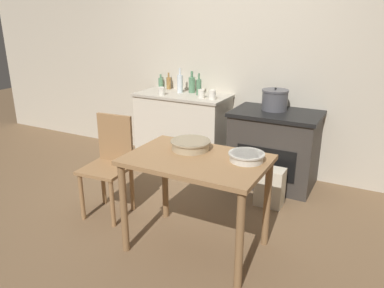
{
  "coord_description": "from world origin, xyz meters",
  "views": [
    {
      "loc": [
        1.64,
        -2.57,
        1.8
      ],
      "look_at": [
        0.0,
        0.52,
        0.58
      ],
      "focal_mm": 35.0,
      "sensor_mm": 36.0,
      "label": 1
    }
  ],
  "objects_px": {
    "bottle_center": "(192,84)",
    "cup_center_right": "(162,91)",
    "bottle_center_left": "(169,83)",
    "cup_mid_right": "(212,95)",
    "chair": "(110,162)",
    "cup_right": "(201,94)",
    "work_table": "(197,173)",
    "flour_sack": "(270,187)",
    "bottle_mid_left": "(180,83)",
    "bottle_far_left": "(199,87)",
    "bottle_left": "(161,83)",
    "mixing_bowl_large": "(191,144)",
    "stove": "(274,148)",
    "stock_pot": "(275,100)",
    "mixing_bowl_small": "(247,156)"
  },
  "relations": [
    {
      "from": "bottle_center_left",
      "to": "stock_pot",
      "type": "bearing_deg",
      "value": -6.34
    },
    {
      "from": "bottle_center_left",
      "to": "bottle_left",
      "type": "bearing_deg",
      "value": 169.88
    },
    {
      "from": "bottle_center_left",
      "to": "cup_right",
      "type": "height_order",
      "value": "bottle_center_left"
    },
    {
      "from": "mixing_bowl_large",
      "to": "mixing_bowl_small",
      "type": "bearing_deg",
      "value": -3.03
    },
    {
      "from": "chair",
      "to": "bottle_left",
      "type": "distance_m",
      "value": 1.71
    },
    {
      "from": "bottle_far_left",
      "to": "bottle_center",
      "type": "xyz_separation_m",
      "value": [
        -0.14,
        0.09,
        0.0
      ]
    },
    {
      "from": "flour_sack",
      "to": "bottle_far_left",
      "type": "bearing_deg",
      "value": 151.51
    },
    {
      "from": "bottle_mid_left",
      "to": "cup_mid_right",
      "type": "relative_size",
      "value": 2.83
    },
    {
      "from": "work_table",
      "to": "chair",
      "type": "bearing_deg",
      "value": 171.14
    },
    {
      "from": "stove",
      "to": "bottle_center_left",
      "type": "bearing_deg",
      "value": 171.37
    },
    {
      "from": "bottle_center",
      "to": "cup_center_right",
      "type": "bearing_deg",
      "value": -129.4
    },
    {
      "from": "bottle_mid_left",
      "to": "chair",
      "type": "bearing_deg",
      "value": -87.65
    },
    {
      "from": "cup_right",
      "to": "bottle_center",
      "type": "bearing_deg",
      "value": 136.31
    },
    {
      "from": "work_table",
      "to": "chair",
      "type": "distance_m",
      "value": 1.01
    },
    {
      "from": "mixing_bowl_large",
      "to": "bottle_far_left",
      "type": "distance_m",
      "value": 1.58
    },
    {
      "from": "flour_sack",
      "to": "cup_mid_right",
      "type": "bearing_deg",
      "value": 152.3
    },
    {
      "from": "bottle_mid_left",
      "to": "bottle_center_left",
      "type": "height_order",
      "value": "bottle_mid_left"
    },
    {
      "from": "bottle_far_left",
      "to": "cup_mid_right",
      "type": "distance_m",
      "value": 0.29
    },
    {
      "from": "bottle_center",
      "to": "cup_center_right",
      "type": "distance_m",
      "value": 0.39
    },
    {
      "from": "work_table",
      "to": "bottle_mid_left",
      "type": "relative_size",
      "value": 3.55
    },
    {
      "from": "work_table",
      "to": "bottle_center_left",
      "type": "relative_size",
      "value": 5.06
    },
    {
      "from": "work_table",
      "to": "flour_sack",
      "type": "distance_m",
      "value": 1.13
    },
    {
      "from": "bottle_center",
      "to": "flour_sack",
      "type": "bearing_deg",
      "value": -28.91
    },
    {
      "from": "work_table",
      "to": "flour_sack",
      "type": "height_order",
      "value": "work_table"
    },
    {
      "from": "stock_pot",
      "to": "mixing_bowl_large",
      "type": "height_order",
      "value": "stock_pot"
    },
    {
      "from": "bottle_center_left",
      "to": "bottle_center",
      "type": "height_order",
      "value": "bottle_center"
    },
    {
      "from": "chair",
      "to": "cup_right",
      "type": "bearing_deg",
      "value": 71.14
    },
    {
      "from": "stove",
      "to": "cup_right",
      "type": "height_order",
      "value": "cup_right"
    },
    {
      "from": "cup_center_right",
      "to": "bottle_center_left",
      "type": "bearing_deg",
      "value": 108.45
    },
    {
      "from": "bottle_far_left",
      "to": "cup_mid_right",
      "type": "bearing_deg",
      "value": -31.16
    },
    {
      "from": "chair",
      "to": "bottle_center_left",
      "type": "relative_size",
      "value": 4.48
    },
    {
      "from": "mixing_bowl_large",
      "to": "cup_right",
      "type": "bearing_deg",
      "value": 113.08
    },
    {
      "from": "chair",
      "to": "mixing_bowl_large",
      "type": "bearing_deg",
      "value": -5.94
    },
    {
      "from": "bottle_mid_left",
      "to": "stock_pot",
      "type": "bearing_deg",
      "value": -1.14
    },
    {
      "from": "work_table",
      "to": "bottle_far_left",
      "type": "bearing_deg",
      "value": 116.39
    },
    {
      "from": "mixing_bowl_large",
      "to": "mixing_bowl_small",
      "type": "relative_size",
      "value": 1.19
    },
    {
      "from": "bottle_mid_left",
      "to": "cup_right",
      "type": "distance_m",
      "value": 0.41
    },
    {
      "from": "bottle_left",
      "to": "cup_mid_right",
      "type": "height_order",
      "value": "bottle_left"
    },
    {
      "from": "stove",
      "to": "cup_center_right",
      "type": "xyz_separation_m",
      "value": [
        -1.35,
        -0.14,
        0.53
      ]
    },
    {
      "from": "bottle_center",
      "to": "cup_right",
      "type": "height_order",
      "value": "bottle_center"
    },
    {
      "from": "work_table",
      "to": "bottle_left",
      "type": "relative_size",
      "value": 5.99
    },
    {
      "from": "bottle_center_left",
      "to": "cup_mid_right",
      "type": "height_order",
      "value": "bottle_center_left"
    },
    {
      "from": "bottle_far_left",
      "to": "cup_right",
      "type": "relative_size",
      "value": 2.56
    },
    {
      "from": "work_table",
      "to": "bottle_center",
      "type": "height_order",
      "value": "bottle_center"
    },
    {
      "from": "stock_pot",
      "to": "mixing_bowl_small",
      "type": "xyz_separation_m",
      "value": [
        0.21,
        -1.44,
        -0.12
      ]
    },
    {
      "from": "stove",
      "to": "cup_center_right",
      "type": "bearing_deg",
      "value": -174.17
    },
    {
      "from": "bottle_mid_left",
      "to": "bottle_center_left",
      "type": "bearing_deg",
      "value": 150.93
    },
    {
      "from": "bottle_far_left",
      "to": "flour_sack",
      "type": "bearing_deg",
      "value": -28.49
    },
    {
      "from": "bottle_mid_left",
      "to": "flour_sack",
      "type": "bearing_deg",
      "value": -24.12
    },
    {
      "from": "mixing_bowl_large",
      "to": "bottle_center",
      "type": "height_order",
      "value": "bottle_center"
    }
  ]
}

